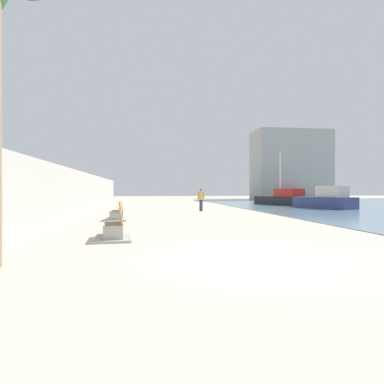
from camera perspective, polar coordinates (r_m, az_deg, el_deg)
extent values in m
plane|color=beige|center=(26.05, -2.96, -3.13)|extent=(120.00, 120.00, 0.00)
cube|color=#9E9E99|center=(26.43, -19.39, 0.20)|extent=(0.80, 64.00, 3.04)
cube|color=#9E9E99|center=(10.94, -12.78, -6.70)|extent=(0.61, 0.24, 0.50)
cube|color=#9E9E99|center=(12.33, -12.69, -5.90)|extent=(0.61, 0.24, 0.50)
cube|color=#997047|center=(11.62, -12.73, -5.28)|extent=(0.61, 1.63, 0.06)
cube|color=#997047|center=(11.59, -11.60, -3.90)|extent=(0.27, 1.61, 0.50)
cube|color=#9E9E99|center=(11.66, -12.73, -7.28)|extent=(1.24, 2.17, 0.08)
cube|color=#9E9E99|center=(18.08, -12.39, -3.90)|extent=(0.60, 0.20, 0.50)
cube|color=#9E9E99|center=(19.47, -12.05, -3.60)|extent=(0.60, 0.20, 0.50)
cube|color=#997047|center=(18.76, -12.21, -3.13)|extent=(0.51, 1.60, 0.06)
cube|color=#997047|center=(18.73, -11.51, -2.27)|extent=(0.17, 1.60, 0.50)
cube|color=#9E9E99|center=(18.79, -12.21, -4.37)|extent=(1.11, 2.11, 0.08)
cylinder|color=navy|center=(25.95, 1.34, -2.22)|extent=(0.12, 0.12, 0.83)
cylinder|color=navy|center=(25.98, 1.62, -2.22)|extent=(0.12, 0.12, 0.83)
cube|color=gold|center=(25.95, 1.48, -0.65)|extent=(0.33, 0.20, 0.59)
sphere|color=#936B4C|center=(25.94, 1.48, 0.32)|extent=(0.23, 0.23, 0.23)
cylinder|color=gold|center=(25.90, 1.01, -0.58)|extent=(0.09, 0.09, 0.53)
cylinder|color=gold|center=(25.99, 1.96, -0.58)|extent=(0.09, 0.09, 0.53)
cube|color=navy|center=(31.02, 20.78, -1.64)|extent=(3.90, 5.37, 0.95)
cube|color=beige|center=(30.56, 21.90, 0.08)|extent=(2.20, 2.58, 0.91)
cube|color=white|center=(56.22, 16.39, -0.76)|extent=(5.68, 7.71, 0.92)
cube|color=red|center=(55.03, 16.23, 0.07)|extent=(2.90, 3.64, 0.71)
cube|color=black|center=(37.08, 14.53, -1.38)|extent=(4.41, 6.64, 0.85)
cube|color=red|center=(36.39, 15.54, -0.11)|extent=(2.51, 3.14, 0.81)
cylinder|color=silver|center=(37.32, 14.21, 2.87)|extent=(0.12, 0.12, 4.67)
cube|color=#9E9E99|center=(59.00, 15.79, 4.21)|extent=(12.00, 6.00, 11.11)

